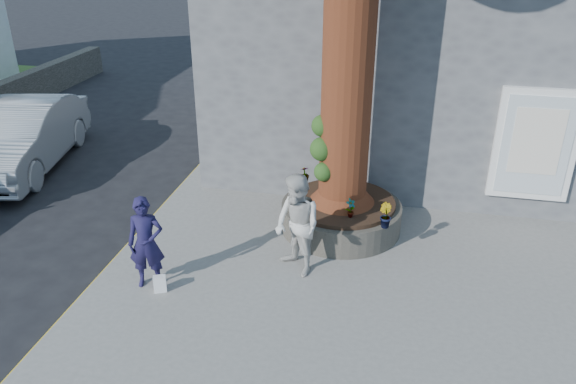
% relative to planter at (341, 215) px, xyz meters
% --- Properties ---
extents(ground, '(120.00, 120.00, 0.00)m').
position_rel_planter_xyz_m(ground, '(-0.80, -2.00, -0.41)').
color(ground, black).
rests_on(ground, ground).
extents(pavement, '(9.00, 8.00, 0.12)m').
position_rel_planter_xyz_m(pavement, '(0.70, -1.00, -0.35)').
color(pavement, slate).
rests_on(pavement, ground).
extents(yellow_line, '(0.10, 30.00, 0.01)m').
position_rel_planter_xyz_m(yellow_line, '(-3.85, -1.00, -0.41)').
color(yellow_line, yellow).
rests_on(yellow_line, ground).
extents(stone_shop, '(10.30, 8.30, 6.30)m').
position_rel_planter_xyz_m(stone_shop, '(1.70, 5.20, 2.75)').
color(stone_shop, '#525458').
rests_on(stone_shop, ground).
extents(planter, '(2.30, 2.30, 0.60)m').
position_rel_planter_xyz_m(planter, '(0.00, 0.00, 0.00)').
color(planter, black).
rests_on(planter, pavement).
extents(man, '(0.65, 0.51, 1.58)m').
position_rel_planter_xyz_m(man, '(-2.83, -2.52, 0.50)').
color(man, '#19153A').
rests_on(man, pavement).
extents(woman, '(1.09, 1.08, 1.77)m').
position_rel_planter_xyz_m(woman, '(-0.54, -1.63, 0.59)').
color(woman, beige).
rests_on(woman, pavement).
extents(shopping_bag, '(0.23, 0.19, 0.28)m').
position_rel_planter_xyz_m(shopping_bag, '(-2.59, -2.67, -0.15)').
color(shopping_bag, white).
rests_on(shopping_bag, pavement).
extents(car_silver, '(2.64, 5.08, 1.59)m').
position_rel_planter_xyz_m(car_silver, '(-8.01, 1.68, 0.38)').
color(car_silver, '#A0A4A8').
rests_on(car_silver, ground).
extents(plant_a, '(0.23, 0.22, 0.36)m').
position_rel_planter_xyz_m(plant_a, '(0.23, -0.63, 0.49)').
color(plant_a, gray).
rests_on(plant_a, planter).
extents(plant_b, '(0.33, 0.33, 0.44)m').
position_rel_planter_xyz_m(plant_b, '(0.85, -0.85, 0.53)').
color(plant_b, gray).
rests_on(plant_b, planter).
extents(plant_c, '(0.25, 0.25, 0.33)m').
position_rel_planter_xyz_m(plant_c, '(-0.85, 0.71, 0.47)').
color(plant_c, gray).
rests_on(plant_c, planter).
extents(plant_d, '(0.34, 0.34, 0.28)m').
position_rel_planter_xyz_m(plant_d, '(-0.08, 0.85, 0.45)').
color(plant_d, gray).
rests_on(plant_d, planter).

